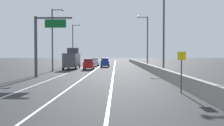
{
  "coord_description": "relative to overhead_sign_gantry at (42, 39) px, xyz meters",
  "views": [
    {
      "loc": [
        1.91,
        -5.88,
        2.77
      ],
      "look_at": [
        1.22,
        36.47,
        1.42
      ],
      "focal_mm": 41.14,
      "sensor_mm": 36.0,
      "label": 1
    }
  ],
  "objects": [
    {
      "name": "lane_stripe_left",
      "position": [
        1.76,
        29.45,
        -4.73
      ],
      "size": [
        0.16,
        130.0,
        0.0
      ],
      "primitive_type": "cube",
      "color": "silver",
      "rests_on": "ground_plane"
    },
    {
      "name": "lamp_post_right_second",
      "position": [
        14.97,
        1.39,
        1.24
      ],
      "size": [
        2.14,
        0.44,
        10.43
      ],
      "color": "#4C4C51",
      "rests_on": "ground_plane"
    },
    {
      "name": "lamp_post_left_far",
      "position": [
        -1.5,
        32.95,
        1.24
      ],
      "size": [
        2.14,
        0.44,
        10.43
      ],
      "color": "#4C4C51",
      "rests_on": "ground_plane"
    },
    {
      "name": "car_red_0",
      "position": [
        4.03,
        16.53,
        -3.72
      ],
      "size": [
        1.92,
        4.35,
        2.03
      ],
      "color": "red",
      "rests_on": "ground_plane"
    },
    {
      "name": "car_white_1",
      "position": [
        3.82,
        32.49,
        -3.72
      ],
      "size": [
        1.96,
        4.17,
        2.03
      ],
      "color": "white",
      "rests_on": "ground_plane"
    },
    {
      "name": "car_blue_2",
      "position": [
        6.65,
        26.86,
        -3.7
      ],
      "size": [
        1.88,
        4.51,
        2.06
      ],
      "color": "#1E389E",
      "rests_on": "ground_plane"
    },
    {
      "name": "overhead_sign_gantry",
      "position": [
        0.0,
        0.0,
        0.0
      ],
      "size": [
        4.68,
        0.36,
        7.5
      ],
      "color": "#47474C",
      "rests_on": "ground_plane"
    },
    {
      "name": "lane_stripe_right",
      "position": [
        8.76,
        29.45,
        -4.73
      ],
      "size": [
        0.16,
        130.0,
        0.0
      ],
      "primitive_type": "cube",
      "color": "silver",
      "rests_on": "ground_plane"
    },
    {
      "name": "lane_stripe_center",
      "position": [
        5.26,
        29.45,
        -4.73
      ],
      "size": [
        0.16,
        130.0,
        0.0
      ],
      "primitive_type": "cube",
      "color": "silver",
      "rests_on": "ground_plane"
    },
    {
      "name": "speed_advisory_sign",
      "position": [
        13.91,
        -12.78,
        -2.96
      ],
      "size": [
        0.6,
        0.11,
        3.0
      ],
      "color": "#4C4C51",
      "rests_on": "ground_plane"
    },
    {
      "name": "ground_plane",
      "position": [
        7.26,
        38.45,
        -4.73
      ],
      "size": [
        320.0,
        320.0,
        0.0
      ],
      "primitive_type": "plane",
      "color": "#2D2D30"
    },
    {
      "name": "lamp_post_left_mid",
      "position": [
        -1.19,
        11.04,
        1.24
      ],
      "size": [
        2.14,
        0.44,
        10.43
      ],
      "color": "#4C4C51",
      "rests_on": "ground_plane"
    },
    {
      "name": "jersey_barrier_right",
      "position": [
        14.81,
        14.45,
        -4.18
      ],
      "size": [
        0.6,
        120.0,
        1.1
      ],
      "primitive_type": "cube",
      "color": "#9E998E",
      "rests_on": "ground_plane"
    },
    {
      "name": "box_truck",
      "position": [
        0.59,
        18.07,
        -2.84
      ],
      "size": [
        2.63,
        7.58,
        4.15
      ],
      "color": "#4C4C51",
      "rests_on": "ground_plane"
    },
    {
      "name": "lamp_post_right_third",
      "position": [
        15.13,
        19.65,
        1.24
      ],
      "size": [
        2.14,
        0.44,
        10.43
      ],
      "color": "#4C4C51",
      "rests_on": "ground_plane"
    }
  ]
}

